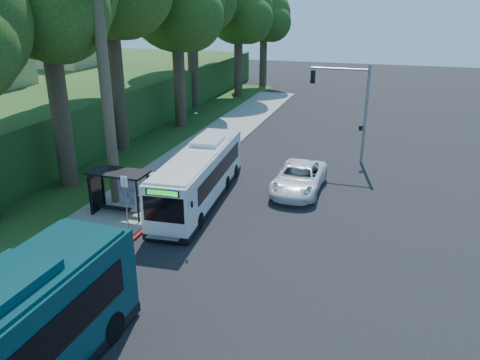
% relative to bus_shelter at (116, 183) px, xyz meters
% --- Properties ---
extents(ground, '(140.00, 140.00, 0.00)m').
position_rel_bus_shelter_xyz_m(ground, '(7.26, 2.86, -1.81)').
color(ground, black).
rests_on(ground, ground).
extents(sidewalk, '(4.50, 70.00, 0.12)m').
position_rel_bus_shelter_xyz_m(sidewalk, '(-0.04, 2.86, -1.75)').
color(sidewalk, gray).
rests_on(sidewalk, ground).
extents(red_curb, '(0.25, 30.00, 0.13)m').
position_rel_bus_shelter_xyz_m(red_curb, '(2.26, -1.14, -1.74)').
color(red_curb, maroon).
rests_on(red_curb, ground).
extents(grass_verge, '(8.00, 70.00, 0.06)m').
position_rel_bus_shelter_xyz_m(grass_verge, '(-5.74, 7.86, -1.78)').
color(grass_verge, '#234719').
rests_on(grass_verge, ground).
extents(bus_shelter, '(3.20, 1.51, 2.55)m').
position_rel_bus_shelter_xyz_m(bus_shelter, '(0.00, 0.00, 0.00)').
color(bus_shelter, black).
rests_on(bus_shelter, ground).
extents(stop_sign_pole, '(0.35, 0.06, 3.17)m').
position_rel_bus_shelter_xyz_m(stop_sign_pole, '(1.86, -2.14, 0.28)').
color(stop_sign_pole, gray).
rests_on(stop_sign_pole, ground).
extents(traffic_signal_pole, '(4.10, 0.30, 7.00)m').
position_rel_bus_shelter_xyz_m(traffic_signal_pole, '(11.04, 12.86, 2.62)').
color(traffic_signal_pole, gray).
rests_on(traffic_signal_pole, ground).
extents(hillside_backdrop, '(24.00, 60.00, 8.80)m').
position_rel_bus_shelter_xyz_m(hillside_backdrop, '(-19.04, 17.96, 0.63)').
color(hillside_backdrop, '#234719').
rests_on(hillside_backdrop, ground).
extents(tree_2, '(8.82, 8.40, 15.12)m').
position_rel_bus_shelter_xyz_m(tree_2, '(-4.64, 18.84, 8.67)').
color(tree_2, '#382B1E').
rests_on(tree_2, ground).
extents(tree_4, '(8.40, 8.00, 14.14)m').
position_rel_bus_shelter_xyz_m(tree_4, '(-4.14, 34.84, 7.92)').
color(tree_4, '#382B1E').
rests_on(tree_4, ground).
extents(tree_5, '(7.35, 7.00, 12.86)m').
position_rel_bus_shelter_xyz_m(tree_5, '(-3.16, 42.84, 7.16)').
color(tree_5, '#382B1E').
rests_on(tree_5, ground).
extents(white_bus, '(3.14, 11.06, 3.25)m').
position_rel_bus_shelter_xyz_m(white_bus, '(3.54, 3.16, -0.22)').
color(white_bus, silver).
rests_on(white_bus, ground).
extents(pickup, '(2.82, 5.94, 1.64)m').
position_rel_bus_shelter_xyz_m(pickup, '(8.74, 6.35, -0.99)').
color(pickup, white).
rests_on(pickup, ground).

